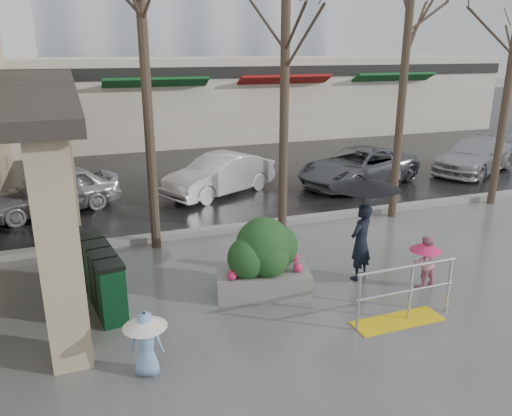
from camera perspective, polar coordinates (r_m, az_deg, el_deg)
ground at (r=9.34m, az=4.89°, el=-10.66°), size 120.00×120.00×0.00m
street_asphalt at (r=29.95m, az=-13.26°, el=8.82°), size 120.00×36.00×0.01m
curb at (r=12.72m, az=-2.68°, el=-2.29°), size 120.00×0.30×0.15m
canopy_slab at (r=15.48m, az=-25.45°, el=13.12°), size 2.80×18.00×0.25m
pillar_front at (r=7.42m, az=-21.48°, el=-4.75°), size 0.55×0.55×3.50m
pillar_back at (r=13.68m, az=-21.28°, el=5.25°), size 0.55×0.55×3.50m
storefront_row at (r=26.09m, az=-7.93°, el=12.30°), size 34.00×6.74×4.00m
handrail at (r=8.90m, az=16.40°, el=-10.17°), size 1.90×0.50×1.03m
tree_west at (r=11.14m, az=-12.95°, el=20.70°), size 3.20×3.20×6.80m
tree_midwest at (r=12.02m, az=3.43°, el=21.56°), size 3.20×3.20×7.00m
tree_mideast at (r=13.64m, az=16.97°, el=18.84°), size 3.20×3.20×6.50m
woman at (r=9.91m, az=12.10°, el=-0.53°), size 1.37×1.37×2.12m
child_pink at (r=10.15m, az=18.70°, el=-5.44°), size 0.61×0.61×1.04m
child_blue at (r=7.35m, az=-12.49°, el=-14.13°), size 0.62×0.62×0.98m
planter at (r=9.31m, az=0.87°, el=-5.73°), size 1.89×1.28×1.51m
news_boxes at (r=9.42m, az=-17.22°, el=-7.46°), size 0.73×2.00×1.09m
car_a at (r=15.12m, az=-22.33°, el=1.85°), size 3.98×2.69×1.26m
car_b at (r=15.81m, az=-4.18°, el=3.81°), size 4.02×2.90×1.26m
car_c at (r=17.26m, az=11.64°, el=4.68°), size 4.96×3.43×1.26m
car_d at (r=20.42m, az=23.78°, el=5.54°), size 4.68×3.44×1.26m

